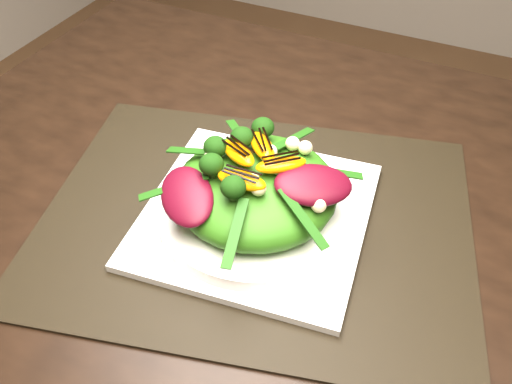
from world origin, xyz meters
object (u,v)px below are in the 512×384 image
at_px(salad_bowl, 256,206).
at_px(placemat, 256,218).
at_px(orange_segment, 259,157).
at_px(dining_table, 487,302).
at_px(lettuce_mound, 256,189).
at_px(plate_base, 256,214).

bearing_deg(salad_bowl, placemat, -90.00).
bearing_deg(orange_segment, dining_table, 0.18).
distance_m(dining_table, lettuce_mound, 0.29).
bearing_deg(plate_base, dining_table, 2.53).
xyz_separation_m(salad_bowl, lettuce_mound, (0.00, -0.00, 0.03)).
bearing_deg(lettuce_mound, salad_bowl, 90.00).
distance_m(plate_base, orange_segment, 0.08).
bearing_deg(orange_segment, lettuce_mound, -84.66).
xyz_separation_m(dining_table, salad_bowl, (-0.28, -0.01, 0.04)).
distance_m(dining_table, orange_segment, 0.30).
distance_m(placemat, salad_bowl, 0.02).
relative_size(dining_table, lettuce_mound, 8.41).
bearing_deg(placemat, dining_table, 2.53).
bearing_deg(placemat, salad_bowl, 90.00).
height_order(dining_table, plate_base, dining_table).
relative_size(salad_bowl, orange_segment, 4.15).
xyz_separation_m(dining_table, orange_segment, (-0.28, -0.00, 0.11)).
bearing_deg(lettuce_mound, placemat, 0.00).
bearing_deg(orange_segment, salad_bowl, -84.66).
relative_size(plate_base, lettuce_mound, 1.38).
relative_size(lettuce_mound, orange_segment, 3.32).
xyz_separation_m(lettuce_mound, orange_segment, (-0.00, 0.01, 0.04)).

